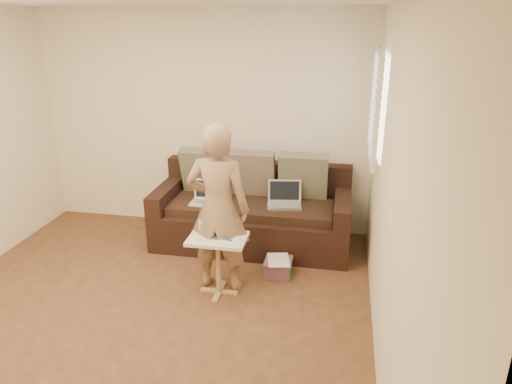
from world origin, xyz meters
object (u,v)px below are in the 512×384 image
Objects in this scene: drinking_glass at (202,226)px; striped_box at (278,267)px; side_table at (218,265)px; laptop_silver at (284,207)px; laptop_white at (206,203)px; person at (218,209)px; sofa at (252,209)px.

drinking_glass reaches higher than striped_box.
striped_box is (0.51, 0.43, -0.21)m from side_table.
drinking_glass reaches higher than side_table.
laptop_silver is 0.88m from laptop_white.
sofa is at bearing -96.53° from person.
sofa is 1.08m from drinking_glass.
side_table is (-0.49, -1.01, -0.23)m from laptop_silver.
laptop_silver is 3.10× the size of drinking_glass.
drinking_glass is (-0.66, -0.93, 0.13)m from laptop_silver.
side_table is at bearing 99.26° from person.
drinking_glass is at bearing -105.33° from sofa.
sofa is 0.85m from striped_box.
sofa is at bearing 74.67° from drinking_glass.
striped_box is at bearing -28.86° from laptop_white.
side_table reaches higher than striped_box.
laptop_white is 0.20× the size of person.
laptop_silver is at bearing 54.65° from drinking_glass.
laptop_white is 0.96m from person.
laptop_silver is 1.07m from person.
laptop_silver reaches higher than side_table.
laptop_silver is 0.23× the size of person.
laptop_silver reaches higher than laptop_white.
laptop_white is 2.79× the size of drinking_glass.
sofa is 3.75× the size of side_table.
laptop_white is (-0.88, -0.06, 0.00)m from laptop_silver.
side_table is 2.13× the size of striped_box.
laptop_silver is (0.38, -0.09, 0.10)m from sofa.
laptop_silver is 1.14m from side_table.
drinking_glass is at bearing -74.75° from laptop_white.
laptop_white is at bearing -162.80° from sofa.
drinking_glass reaches higher than laptop_white.
drinking_glass reaches higher than laptop_silver.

